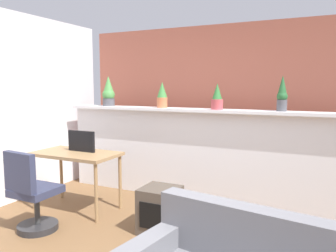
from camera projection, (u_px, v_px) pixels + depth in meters
name	position (u px, v px, depth m)	size (l,w,h in m)	color
divider_wall	(216.00, 158.00, 4.57)	(4.64, 0.16, 1.25)	silver
plant_shelf	(216.00, 111.00, 4.45)	(4.64, 0.30, 0.04)	silver
brick_wall_behind	(229.00, 109.00, 5.03)	(4.64, 0.10, 2.50)	#9E5442
potted_plant_0	(109.00, 92.00, 5.21)	(0.19, 0.19, 0.46)	#4C4C51
potted_plant_1	(162.00, 95.00, 4.77)	(0.15, 0.15, 0.37)	#C66B42
potted_plant_2	(217.00, 98.00, 4.39)	(0.15, 0.15, 0.34)	#B7474C
potted_plant_3	(282.00, 95.00, 4.08)	(0.13, 0.13, 0.44)	#4C4C51
desk	(76.00, 159.00, 4.30)	(1.10, 0.60, 0.75)	#99754C
tv_monitor	(81.00, 141.00, 4.34)	(0.40, 0.04, 0.27)	black
office_chair	(32.00, 198.00, 3.64)	(0.46, 0.47, 0.91)	#262628
side_cube_shelf	(160.00, 210.00, 3.65)	(0.40, 0.41, 0.50)	#4C4238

